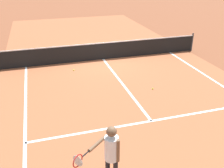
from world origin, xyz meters
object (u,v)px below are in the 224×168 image
object	(u,v)px
player_near	(111,152)
tennis_ball_mid_court	(153,89)
net	(103,51)
tennis_ball_near_net	(74,70)

from	to	relation	value
player_near	tennis_ball_mid_court	world-z (taller)	player_near
tennis_ball_mid_court	net	bearing A→B (deg)	104.14
net	tennis_ball_mid_court	size ratio (longest dim) A/B	169.32
player_near	tennis_ball_near_net	xyz separation A→B (m)	(0.29, 7.53, -1.04)
net	tennis_ball_near_net	distance (m)	2.23
player_near	tennis_ball_mid_court	size ratio (longest dim) A/B	25.97
tennis_ball_near_net	tennis_ball_mid_court	world-z (taller)	same
net	player_near	world-z (taller)	player_near
net	player_near	distance (m)	8.99
net	tennis_ball_mid_court	bearing A→B (deg)	-75.86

